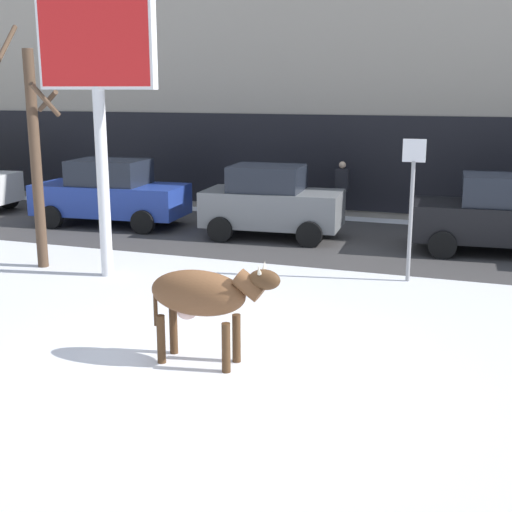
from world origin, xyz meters
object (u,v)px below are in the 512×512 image
(car_grey_hatchback, at_px, (271,202))
(bare_tree_left_lot, at_px, (35,151))
(car_blue_sedan, at_px, (110,193))
(car_black_sedan, at_px, (506,215))
(billboard, at_px, (96,59))
(cow_brown, at_px, (203,295))
(street_sign, at_px, (412,199))
(pedestrian_near_billboard, at_px, (342,191))

(car_grey_hatchback, relative_size, bare_tree_left_lot, 0.72)
(car_grey_hatchback, bearing_deg, car_blue_sedan, 179.43)
(car_black_sedan, bearing_deg, car_blue_sedan, -179.53)
(car_blue_sedan, height_order, car_grey_hatchback, car_grey_hatchback)
(billboard, xyz_separation_m, car_blue_sedan, (-2.78, 4.76, -3.41))
(car_black_sedan, bearing_deg, billboard, -147.66)
(billboard, distance_m, car_black_sedan, 9.67)
(car_black_sedan, bearing_deg, bare_tree_left_lot, -153.56)
(cow_brown, distance_m, car_blue_sedan, 10.66)
(bare_tree_left_lot, relative_size, street_sign, 1.79)
(car_grey_hatchback, xyz_separation_m, car_black_sedan, (5.67, 0.13, -0.02))
(cow_brown, relative_size, bare_tree_left_lot, 0.37)
(bare_tree_left_lot, xyz_separation_m, street_sign, (7.61, 1.51, -0.82))
(car_grey_hatchback, relative_size, pedestrian_near_billboard, 2.09)
(car_black_sedan, bearing_deg, pedestrian_near_billboard, 148.80)
(cow_brown, height_order, street_sign, street_sign)
(car_black_sedan, xyz_separation_m, street_sign, (-1.76, -3.15, 0.76))
(car_grey_hatchback, bearing_deg, bare_tree_left_lot, -129.28)
(billboard, xyz_separation_m, street_sign, (5.89, 1.69, -2.64))
(pedestrian_near_billboard, bearing_deg, car_grey_hatchback, -112.49)
(car_grey_hatchback, bearing_deg, cow_brown, -77.71)
(billboard, height_order, car_blue_sedan, billboard)
(billboard, relative_size, pedestrian_near_billboard, 3.21)
(pedestrian_near_billboard, bearing_deg, bare_tree_left_lot, -123.50)
(car_grey_hatchback, relative_size, street_sign, 1.28)
(car_black_sedan, xyz_separation_m, pedestrian_near_billboard, (-4.49, 2.72, -0.03))
(billboard, height_order, pedestrian_near_billboard, billboard)
(street_sign, bearing_deg, billboard, -164.01)
(bare_tree_left_lot, bearing_deg, billboard, -6.07)
(car_blue_sedan, height_order, street_sign, street_sign)
(billboard, bearing_deg, car_blue_sedan, 120.34)
(car_black_sedan, bearing_deg, street_sign, -119.11)
(car_blue_sedan, distance_m, car_black_sedan, 10.44)
(billboard, relative_size, car_black_sedan, 1.29)
(cow_brown, height_order, car_black_sedan, car_black_sedan)
(street_sign, bearing_deg, car_blue_sedan, 160.52)
(bare_tree_left_lot, height_order, street_sign, bare_tree_left_lot)
(cow_brown, bearing_deg, bare_tree_left_lot, 145.42)
(bare_tree_left_lot, bearing_deg, car_black_sedan, 26.44)
(pedestrian_near_billboard, bearing_deg, billboard, -112.69)
(car_blue_sedan, bearing_deg, cow_brown, -51.86)
(cow_brown, height_order, bare_tree_left_lot, bare_tree_left_lot)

